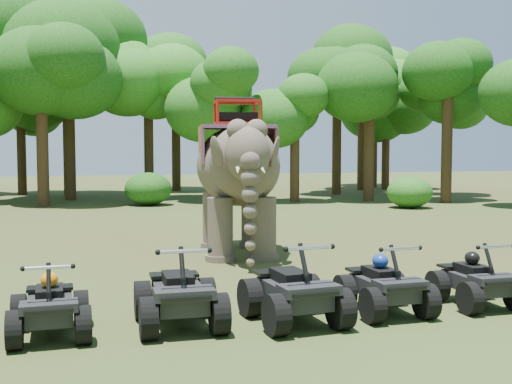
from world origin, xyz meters
TOP-DOWN VIEW (x-y plane):
  - ground at (0.00, 0.00)m, footprint 110.00×110.00m
  - elephant at (0.38, 4.54)m, footprint 2.82×5.26m
  - atv_0 at (-4.12, -2.09)m, footprint 1.22×1.64m
  - atv_1 at (-2.15, -2.06)m, footprint 1.36×1.84m
  - atv_2 at (-0.31, -2.32)m, footprint 1.50×1.96m
  - atv_3 at (1.39, -2.15)m, footprint 1.28×1.72m
  - atv_4 at (3.23, -2.11)m, footprint 1.18×1.62m
  - tree_0 at (0.00, 24.44)m, footprint 5.35×5.35m
  - tree_1 at (3.43, 19.78)m, footprint 5.13×5.13m
  - tree_2 at (7.09, 19.70)m, footprint 4.58×4.58m
  - tree_3 at (11.10, 19.27)m, footprint 5.99×5.99m
  - tree_4 at (14.46, 17.16)m, footprint 5.87×5.87m
  - tree_32 at (-4.28, 24.23)m, footprint 6.99×6.99m
  - tree_33 at (-4.43, 27.67)m, footprint 6.89×6.89m
  - tree_34 at (14.43, 27.47)m, footprint 7.36×7.36m
  - tree_35 at (16.30, 27.74)m, footprint 5.34×5.34m
  - tree_36 at (17.14, 21.43)m, footprint 5.21×5.21m
  - tree_37 at (-5.48, 20.54)m, footprint 6.10×6.10m
  - tree_38 at (2.31, 29.91)m, footprint 6.42×6.42m
  - tree_40 at (-7.17, 28.93)m, footprint 5.36×5.36m
  - tree_45 at (11.29, 24.25)m, footprint 5.97×5.97m
  - tree_46 at (16.38, 29.87)m, footprint 6.93×6.93m
  - tree_47 at (4.35, 27.64)m, footprint 5.54×5.54m

SIDE VIEW (x-z plane):
  - ground at x=0.00m, z-range 0.00..0.00m
  - atv_0 at x=-4.12m, z-range 0.00..1.19m
  - atv_4 at x=3.23m, z-range 0.00..1.20m
  - atv_3 at x=1.39m, z-range 0.00..1.25m
  - atv_1 at x=-2.15m, z-range 0.00..1.35m
  - atv_2 at x=-0.31m, z-range 0.00..1.37m
  - elephant at x=0.38m, z-range 0.00..4.22m
  - tree_2 at x=7.09m, z-range 0.00..6.54m
  - tree_1 at x=3.43m, z-range 0.00..7.34m
  - tree_36 at x=17.14m, z-range 0.00..7.44m
  - tree_35 at x=16.30m, z-range 0.00..7.62m
  - tree_0 at x=0.00m, z-range 0.00..7.65m
  - tree_40 at x=-7.17m, z-range 0.00..7.66m
  - tree_47 at x=4.35m, z-range 0.00..7.92m
  - tree_4 at x=14.46m, z-range 0.00..8.39m
  - tree_45 at x=11.29m, z-range 0.00..8.52m
  - tree_3 at x=11.10m, z-range 0.00..8.55m
  - tree_37 at x=-5.48m, z-range 0.00..8.72m
  - tree_38 at x=2.31m, z-range 0.00..9.17m
  - tree_33 at x=-4.43m, z-range 0.00..9.84m
  - tree_46 at x=16.38m, z-range 0.00..9.90m
  - tree_32 at x=-4.28m, z-range 0.00..9.98m
  - tree_34 at x=14.43m, z-range 0.00..10.51m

